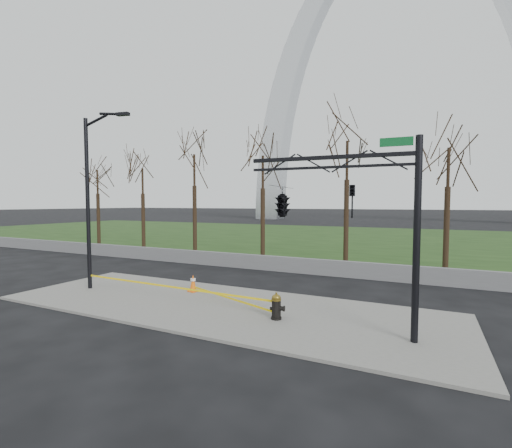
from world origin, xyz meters
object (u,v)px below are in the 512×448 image
at_px(street_light, 92,190).
at_px(traffic_signal_mast, 305,202).
at_px(traffic_cone, 193,283).
at_px(fire_hydrant, 277,307).

relative_size(street_light, traffic_signal_mast, 1.37).
bearing_deg(traffic_cone, traffic_signal_mast, -20.81).
relative_size(traffic_cone, traffic_signal_mast, 0.13).
xyz_separation_m(traffic_cone, traffic_signal_mast, (6.00, -2.28, 3.66)).
relative_size(traffic_cone, street_light, 0.09).
bearing_deg(traffic_signal_mast, fire_hydrant, 158.68).
distance_m(fire_hydrant, street_light, 10.31).
bearing_deg(fire_hydrant, traffic_cone, 149.57).
xyz_separation_m(fire_hydrant, street_light, (-9.42, 0.38, 4.17)).
height_order(traffic_cone, traffic_signal_mast, traffic_signal_mast).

